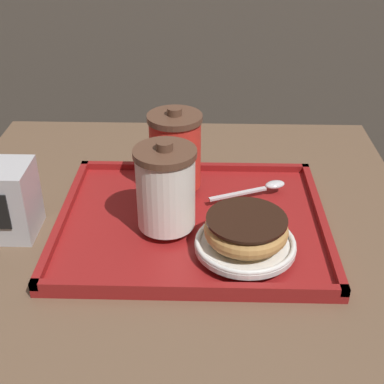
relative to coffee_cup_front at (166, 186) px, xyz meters
name	(u,v)px	position (x,y,z in m)	size (l,w,h in m)	color
cafe_table	(177,318)	(0.01, 0.00, -0.26)	(0.79, 0.87, 0.72)	brown
serving_tray	(192,222)	(0.04, 0.02, -0.08)	(0.42, 0.35, 0.02)	maroon
coffee_cup_front	(166,186)	(0.00, 0.00, 0.00)	(0.09, 0.09, 0.14)	white
coffee_cup_rear	(175,150)	(0.01, 0.12, 0.00)	(0.09, 0.09, 0.14)	red
plate_with_chocolate_donut	(245,244)	(0.12, -0.06, -0.06)	(0.15, 0.15, 0.01)	white
donut_chocolate_glazed	(246,229)	(0.12, -0.06, -0.03)	(0.12, 0.12, 0.04)	tan
spoon	(265,187)	(0.16, 0.10, -0.06)	(0.13, 0.07, 0.01)	silver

